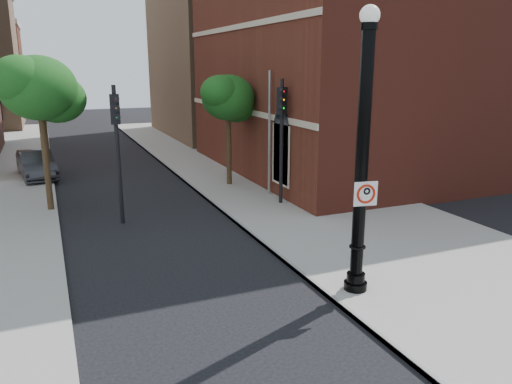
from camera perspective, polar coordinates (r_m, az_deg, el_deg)
name	(u,v)px	position (r m, az deg, el deg)	size (l,w,h in m)	color
ground	(256,316)	(12.03, 0.00, -13.97)	(120.00, 120.00, 0.00)	black
sidewalk_right	(292,192)	(22.91, 4.11, 0.04)	(8.00, 60.00, 0.12)	gray
curb_edge	(209,200)	(21.46, -5.34, -0.95)	(0.10, 60.00, 0.14)	gray
brick_wall_building	(418,55)	(31.14, 17.99, 14.69)	(22.30, 16.30, 12.50)	maroon
bg_building_tan_b	(292,49)	(44.58, 4.13, 15.97)	(22.00, 14.00, 14.00)	#8F6C4E
lamppost	(361,170)	(12.31, 11.96, 2.47)	(0.59, 0.59, 7.02)	black
no_parking_sign	(366,194)	(12.31, 12.43, -0.18)	(0.60, 0.15, 0.60)	white
parked_car	(37,165)	(28.01, -23.80, 2.87)	(1.53, 4.38, 1.44)	#28292D
traffic_signal_left	(117,132)	(18.48, -15.64, 6.62)	(0.36, 0.43, 5.03)	black
traffic_signal_right	(282,122)	(20.22, 2.95, 8.03)	(0.42, 0.46, 5.18)	black
utility_pole	(269,135)	(21.78, 1.54, 6.52)	(0.11, 0.11, 5.48)	#999999
street_tree_a	(40,90)	(20.86, -23.50, 10.69)	(3.37, 3.05, 6.07)	black
street_tree_b	(42,91)	(26.53, -23.31, 10.59)	(3.16, 2.86, 5.69)	black
street_tree_c	(229,99)	(23.61, -3.15, 10.57)	(2.93, 2.65, 5.27)	black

